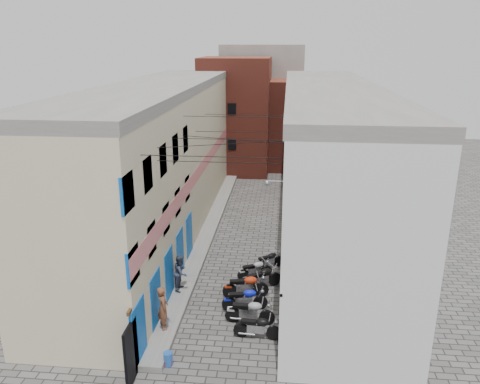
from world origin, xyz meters
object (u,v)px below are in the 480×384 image
(water_jug_far, at_px, (169,359))
(motorcycle_e, at_px, (262,277))
(motorcycle_f, at_px, (255,269))
(person_a, at_px, (163,308))
(water_jug_near, at_px, (168,359))
(person_b, at_px, (181,272))
(motorcycle_a, at_px, (257,326))
(motorcycle_d, at_px, (246,285))
(motorcycle_b, at_px, (250,310))
(motorcycle_c, at_px, (245,298))
(red_crate, at_px, (167,362))
(motorcycle_g, at_px, (269,259))

(water_jug_far, bearing_deg, motorcycle_e, 62.49)
(motorcycle_f, bearing_deg, motorcycle_e, -5.45)
(person_a, distance_m, water_jug_near, 2.22)
(person_b, bearing_deg, motorcycle_f, -52.78)
(motorcycle_a, bearing_deg, person_a, -86.23)
(motorcycle_d, bearing_deg, motorcycle_f, 158.99)
(person_b, bearing_deg, motorcycle_b, -113.59)
(motorcycle_a, distance_m, motorcycle_c, 2.14)
(motorcycle_c, distance_m, motorcycle_f, 2.93)
(motorcycle_e, height_order, water_jug_far, motorcycle_e)
(motorcycle_f, relative_size, red_crate, 5.08)
(water_jug_far, bearing_deg, red_crate, 180.00)
(motorcycle_a, distance_m, person_b, 4.90)
(motorcycle_c, bearing_deg, water_jug_near, -42.70)
(red_crate, bearing_deg, motorcycle_g, 67.05)
(motorcycle_d, relative_size, motorcycle_f, 1.17)
(person_a, bearing_deg, person_b, -26.05)
(motorcycle_g, height_order, water_jug_near, motorcycle_g)
(water_jug_far, bearing_deg, motorcycle_d, 64.95)
(person_b, xyz_separation_m, water_jug_near, (0.62, -5.05, -0.85))
(motorcycle_d, bearing_deg, motorcycle_b, -1.97)
(motorcycle_f, distance_m, person_a, 6.01)
(person_b, xyz_separation_m, water_jug_far, (0.64, -5.05, -0.87))
(water_jug_far, distance_m, red_crate, 0.14)
(motorcycle_g, distance_m, water_jug_far, 8.69)
(motorcycle_c, bearing_deg, motorcycle_a, 7.61)
(motorcycle_a, distance_m, red_crate, 3.76)
(motorcycle_d, distance_m, red_crate, 5.65)
(motorcycle_a, bearing_deg, motorcycle_d, -163.13)
(motorcycle_e, xyz_separation_m, water_jug_near, (-3.08, -5.87, -0.35))
(motorcycle_f, relative_size, person_a, 1.00)
(motorcycle_d, height_order, water_jug_near, motorcycle_d)
(motorcycle_b, relative_size, water_jug_near, 4.03)
(motorcycle_a, bearing_deg, water_jug_near, -54.74)
(motorcycle_b, height_order, motorcycle_c, motorcycle_b)
(motorcycle_f, xyz_separation_m, person_b, (-3.31, -1.83, 0.58))
(motorcycle_e, height_order, water_jug_near, motorcycle_e)
(motorcycle_e, height_order, motorcycle_f, motorcycle_e)
(motorcycle_b, bearing_deg, motorcycle_a, 23.05)
(motorcycle_f, bearing_deg, water_jug_far, -47.73)
(motorcycle_e, height_order, motorcycle_g, motorcycle_e)
(person_b, distance_m, water_jug_near, 5.16)
(water_jug_far, xyz_separation_m, red_crate, (-0.08, 0.00, -0.12))
(motorcycle_d, xyz_separation_m, water_jug_near, (-2.39, -5.07, -0.36))
(person_b, relative_size, water_jug_far, 3.68)
(motorcycle_d, relative_size, red_crate, 5.95)
(motorcycle_e, relative_size, motorcycle_f, 1.16)
(motorcycle_a, bearing_deg, red_crate, -55.19)
(motorcycle_e, bearing_deg, red_crate, -62.05)
(person_b, xyz_separation_m, red_crate, (0.56, -5.05, -0.99))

